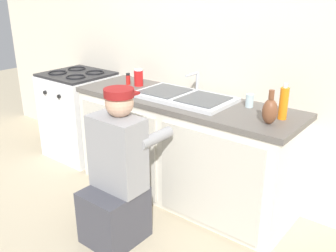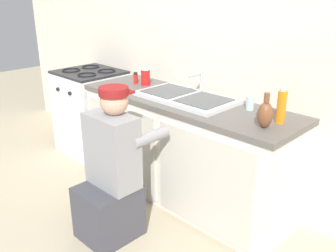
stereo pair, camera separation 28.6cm
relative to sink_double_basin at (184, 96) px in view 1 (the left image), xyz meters
The scene contains 12 objects.
ground_plane 0.94m from the sink_double_basin, 90.00° to the right, with size 12.00×12.00×0.00m, color tan.
back_wall 0.50m from the sink_double_basin, 90.00° to the left, with size 6.00×0.10×2.50m, color beige.
counter_cabinet 0.48m from the sink_double_basin, 90.00° to the right, with size 1.89×0.62×0.83m.
countertop 0.04m from the sink_double_basin, 90.00° to the right, with size 1.93×0.62×0.04m, color #5B5651.
sink_double_basin is the anchor object (origin of this frame).
stove_range 1.42m from the sink_double_basin, behind, with size 0.64×0.62×0.90m.
plumber_person 0.88m from the sink_double_basin, 90.53° to the right, with size 0.42×0.61×1.10m.
water_glass 0.53m from the sink_double_basin, 14.50° to the left, with size 0.06×0.06×0.10m.
soda_cup_red 0.57m from the sink_double_basin, behind, with size 0.08×0.08×0.15m.
spice_bottle_red 0.67m from the sink_double_basin, behind, with size 0.04×0.04×0.10m.
vase_decorative 0.79m from the sink_double_basin, ahead, with size 0.10×0.10×0.23m.
soap_bottle_orange 0.81m from the sink_double_basin, ahead, with size 0.06×0.06×0.25m.
Camera 1 is at (1.70, -2.03, 1.74)m, focal length 40.00 mm.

